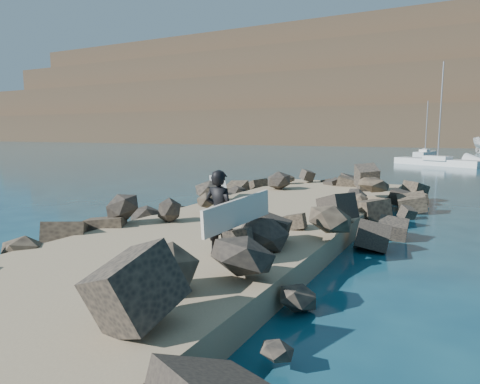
{
  "coord_description": "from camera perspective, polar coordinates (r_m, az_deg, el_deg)",
  "views": [
    {
      "loc": [
        5.88,
        -12.02,
        3.23
      ],
      "look_at": [
        0.0,
        -1.0,
        1.5
      ],
      "focal_mm": 32.0,
      "sensor_mm": 36.0,
      "label": 1
    }
  ],
  "objects": [
    {
      "name": "riprap_left",
      "position": [
        13.97,
        -11.56,
        -3.54
      ],
      "size": [
        2.6,
        22.0,
        1.0
      ],
      "primitive_type": "cube",
      "color": "black",
      "rests_on": "ground"
    },
    {
      "name": "ground",
      "position": [
        13.76,
        1.97,
        -5.69
      ],
      "size": [
        800.0,
        800.0,
        0.0
      ],
      "primitive_type": "plane",
      "color": "#0F384C",
      "rests_on": "ground"
    },
    {
      "name": "surfboard_resting",
      "position": [
        16.88,
        -2.93,
        0.43
      ],
      "size": [
        1.9,
        2.42,
        0.08
      ],
      "primitive_type": "cube",
      "rotation": [
        0.0,
        0.0,
        0.59
      ],
      "color": "beige",
      "rests_on": "riprap_left"
    },
    {
      "name": "surfer_with_board",
      "position": [
        9.15,
        -2.43,
        -2.79
      ],
      "size": [
        0.99,
        2.29,
        1.86
      ],
      "color": "black",
      "rests_on": "jetty"
    },
    {
      "name": "riprap_right",
      "position": [
        11.27,
        11.97,
        -6.31
      ],
      "size": [
        2.6,
        22.0,
        1.0
      ],
      "primitive_type": "cube",
      "color": "black",
      "rests_on": "ground"
    },
    {
      "name": "jetty",
      "position": [
        11.98,
        -2.27,
        -6.28
      ],
      "size": [
        6.0,
        26.0,
        0.6
      ],
      "primitive_type": "cube",
      "color": "#8C7759",
      "rests_on": "ground"
    },
    {
      "name": "sailboat_b",
      "position": [
        65.52,
        23.43,
        4.72
      ],
      "size": [
        2.6,
        6.52,
        7.76
      ],
      "color": "silver",
      "rests_on": "ground"
    },
    {
      "name": "sailboat_c",
      "position": [
        47.21,
        24.83,
        3.66
      ],
      "size": [
        8.58,
        5.56,
        10.25
      ],
      "color": "silver",
      "rests_on": "ground"
    }
  ]
}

